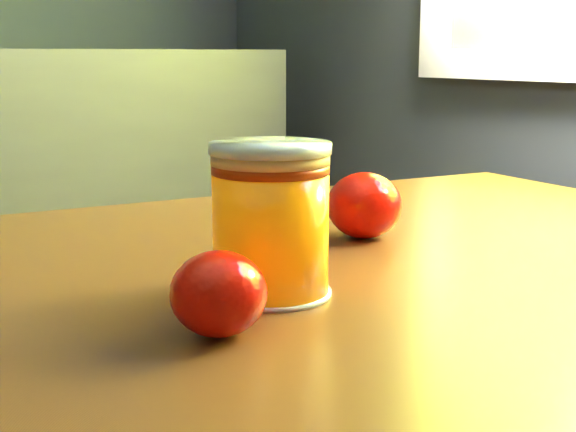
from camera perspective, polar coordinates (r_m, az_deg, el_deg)
table at (r=0.70m, az=2.27°, el=-10.64°), size 0.99×0.72×0.72m
juice_glass at (r=0.57m, az=-1.24°, el=-0.35°), size 0.09×0.09×0.11m
orange_front at (r=0.61m, az=-1.03°, el=-2.21°), size 0.07×0.07×0.05m
orange_back at (r=0.75m, az=5.44°, el=0.76°), size 0.09×0.09×0.06m
orange_extra at (r=0.49m, az=-4.96°, el=-5.52°), size 0.06×0.06×0.05m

